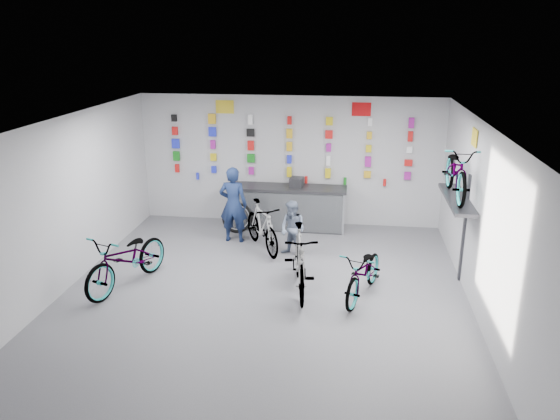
# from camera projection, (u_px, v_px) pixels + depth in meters

# --- Properties ---
(floor) EXTENTS (8.00, 8.00, 0.00)m
(floor) POSITION_uv_depth(u_px,v_px,m) (262.00, 298.00, 9.39)
(floor) COLOR #535358
(floor) RESTS_ON ground
(ceiling) EXTENTS (8.00, 8.00, 0.00)m
(ceiling) POSITION_uv_depth(u_px,v_px,m) (261.00, 124.00, 8.45)
(ceiling) COLOR white
(ceiling) RESTS_ON wall_back
(wall_back) EXTENTS (7.00, 0.00, 7.00)m
(wall_back) POSITION_uv_depth(u_px,v_px,m) (290.00, 161.00, 12.69)
(wall_back) COLOR silver
(wall_back) RESTS_ON floor
(wall_front) EXTENTS (7.00, 0.00, 7.00)m
(wall_front) POSITION_uv_depth(u_px,v_px,m) (192.00, 350.00, 5.15)
(wall_front) COLOR silver
(wall_front) RESTS_ON floor
(wall_left) EXTENTS (0.00, 8.00, 8.00)m
(wall_left) POSITION_uv_depth(u_px,v_px,m) (61.00, 207.00, 9.36)
(wall_left) COLOR silver
(wall_left) RESTS_ON floor
(wall_right) EXTENTS (0.00, 8.00, 8.00)m
(wall_right) POSITION_uv_depth(u_px,v_px,m) (483.00, 225.00, 8.48)
(wall_right) COLOR silver
(wall_right) RESTS_ON floor
(counter) EXTENTS (2.70, 0.66, 1.00)m
(counter) POSITION_uv_depth(u_px,v_px,m) (287.00, 208.00, 12.57)
(counter) COLOR black
(counter) RESTS_ON floor
(merch_wall) EXTENTS (5.58, 0.08, 1.57)m
(merch_wall) POSITION_uv_depth(u_px,v_px,m) (284.00, 148.00, 12.54)
(merch_wall) COLOR red
(merch_wall) RESTS_ON wall_back
(wall_bracket) EXTENTS (0.39, 1.90, 2.00)m
(wall_bracket) POSITION_uv_depth(u_px,v_px,m) (458.00, 204.00, 9.64)
(wall_bracket) COLOR #333338
(wall_bracket) RESTS_ON wall_right
(sign_left) EXTENTS (0.42, 0.02, 0.30)m
(sign_left) POSITION_uv_depth(u_px,v_px,m) (225.00, 107.00, 12.47)
(sign_left) COLOR yellow
(sign_left) RESTS_ON wall_back
(sign_right) EXTENTS (0.42, 0.02, 0.30)m
(sign_right) POSITION_uv_depth(u_px,v_px,m) (361.00, 109.00, 12.09)
(sign_right) COLOR red
(sign_right) RESTS_ON wall_back
(sign_side) EXTENTS (0.02, 0.40, 0.30)m
(sign_side) POSITION_uv_depth(u_px,v_px,m) (474.00, 138.00, 9.25)
(sign_side) COLOR yellow
(sign_side) RESTS_ON wall_right
(bike_left) EXTENTS (1.33, 2.14, 1.06)m
(bike_left) POSITION_uv_depth(u_px,v_px,m) (127.00, 259.00, 9.66)
(bike_left) COLOR gray
(bike_left) RESTS_ON floor
(bike_center) EXTENTS (0.83, 1.99, 1.16)m
(bike_center) POSITION_uv_depth(u_px,v_px,m) (300.00, 260.00, 9.48)
(bike_center) COLOR gray
(bike_center) RESTS_ON floor
(bike_right) EXTENTS (1.10, 1.80, 0.89)m
(bike_right) POSITION_uv_depth(u_px,v_px,m) (364.00, 273.00, 9.30)
(bike_right) COLOR gray
(bike_right) RESTS_ON floor
(bike_service) EXTENTS (1.29, 1.72, 1.03)m
(bike_service) POSITION_uv_depth(u_px,v_px,m) (262.00, 226.00, 11.32)
(bike_service) COLOR gray
(bike_service) RESTS_ON floor
(bike_wall) EXTENTS (0.63, 1.80, 0.95)m
(bike_wall) POSITION_uv_depth(u_px,v_px,m) (457.00, 171.00, 9.47)
(bike_wall) COLOR gray
(bike_wall) RESTS_ON wall_bracket
(clerk) EXTENTS (0.62, 0.42, 1.66)m
(clerk) POSITION_uv_depth(u_px,v_px,m) (233.00, 205.00, 11.69)
(clerk) COLOR #15244A
(clerk) RESTS_ON floor
(customer) EXTENTS (0.71, 0.67, 1.16)m
(customer) POSITION_uv_depth(u_px,v_px,m) (293.00, 229.00, 10.96)
(customer) COLOR slate
(customer) RESTS_ON floor
(spare_wheel) EXTENTS (0.71, 0.30, 0.69)m
(spare_wheel) POSITION_uv_depth(u_px,v_px,m) (237.00, 217.00, 12.40)
(spare_wheel) COLOR black
(spare_wheel) RESTS_ON floor
(register) EXTENTS (0.32, 0.33, 0.22)m
(register) POSITION_uv_depth(u_px,v_px,m) (296.00, 182.00, 12.36)
(register) COLOR black
(register) RESTS_ON counter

